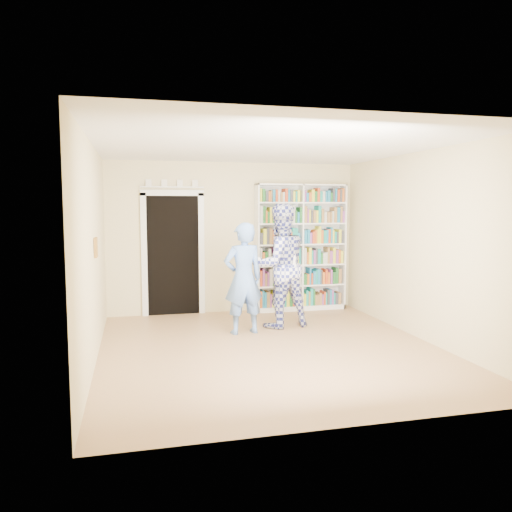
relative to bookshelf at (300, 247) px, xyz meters
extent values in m
plane|color=#A77D50|center=(-1.22, -2.34, -1.17)|extent=(5.00, 5.00, 0.00)
plane|color=white|center=(-1.22, -2.34, 1.53)|extent=(5.00, 5.00, 0.00)
plane|color=beige|center=(-1.22, 0.16, 0.18)|extent=(4.50, 0.00, 4.50)
plane|color=beige|center=(-3.47, -2.34, 0.18)|extent=(0.00, 5.00, 5.00)
plane|color=beige|center=(1.03, -2.34, 0.18)|extent=(0.00, 5.00, 5.00)
cube|color=white|center=(0.00, 0.00, -0.01)|extent=(1.69, 0.32, 2.32)
cube|color=white|center=(0.00, 0.00, -0.01)|extent=(0.03, 0.32, 2.32)
cube|color=black|center=(-2.32, 0.14, -0.12)|extent=(0.90, 0.03, 2.10)
cube|color=white|center=(-2.82, 0.12, -0.12)|extent=(0.10, 0.06, 2.20)
cube|color=white|center=(-1.82, 0.12, -0.12)|extent=(0.10, 0.06, 2.20)
cube|color=white|center=(-2.32, 0.12, 0.98)|extent=(1.10, 0.06, 0.10)
cube|color=white|center=(-2.32, 0.12, 1.08)|extent=(1.10, 0.08, 0.02)
cube|color=brown|center=(-3.45, -2.14, 0.23)|extent=(0.03, 0.25, 0.25)
imported|color=#638DDC|center=(-1.40, -1.46, -0.33)|extent=(0.66, 0.49, 1.68)
imported|color=navy|center=(-0.75, -1.18, -0.19)|extent=(1.06, 0.88, 1.96)
cube|color=white|center=(-0.67, -1.41, -0.16)|extent=(0.21, 0.03, 0.30)
camera|label=1|loc=(-2.97, -8.70, 0.74)|focal=35.00mm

